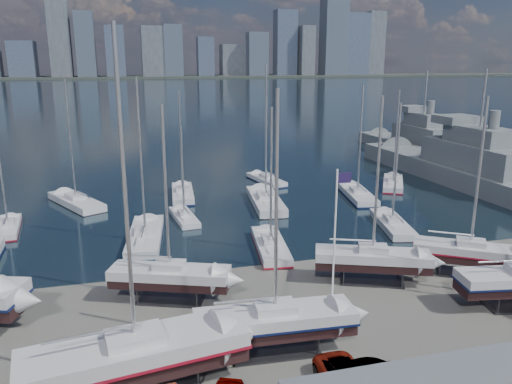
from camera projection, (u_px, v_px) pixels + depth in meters
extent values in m
plane|color=#605E59|center=(312.00, 317.00, 35.49)|extent=(1400.00, 1400.00, 0.00)
cube|color=#172836|center=(140.00, 90.00, 325.33)|extent=(1400.00, 600.00, 0.40)
cube|color=#2D332D|center=(131.00, 77.00, 568.08)|extent=(1400.00, 80.00, 2.20)
cube|color=#475166|center=(23.00, 59.00, 534.04)|extent=(26.03, 30.49, 37.14)
cube|color=#595E66|center=(59.00, 34.00, 526.83)|extent=(21.60, 16.58, 87.63)
cube|color=#3D4756|center=(86.00, 44.00, 537.08)|extent=(19.42, 28.42, 67.60)
cube|color=#475166|center=(115.00, 51.00, 549.37)|extent=(20.24, 23.80, 54.09)
cube|color=#595E66|center=(153.00, 51.00, 556.51)|extent=(24.62, 19.72, 54.00)
cube|color=#3D4756|center=(173.00, 51.00, 560.06)|extent=(20.75, 17.93, 55.97)
cube|color=#475166|center=(205.00, 57.00, 569.22)|extent=(18.36, 16.25, 43.03)
cube|color=#595E66|center=(233.00, 60.00, 596.84)|extent=(28.49, 22.03, 35.69)
cube|color=#3D4756|center=(257.00, 54.00, 584.88)|extent=(23.34, 17.87, 49.11)
cube|color=#475166|center=(285.00, 43.00, 605.17)|extent=(25.35, 19.79, 75.95)
cube|color=#595E66|center=(305.00, 51.00, 607.24)|extent=(17.00, 27.45, 57.67)
cube|color=#3D4756|center=(334.00, 30.00, 610.32)|extent=(29.28, 24.05, 106.04)
cube|color=#475166|center=(354.00, 44.00, 631.15)|extent=(30.82, 28.37, 74.41)
cube|color=#595E66|center=(375.00, 43.00, 639.93)|extent=(21.74, 17.03, 77.48)
cube|color=black|center=(137.00, 364.00, 27.07)|extent=(12.36, 4.65, 0.97)
cube|color=#BBBBC0|center=(136.00, 349.00, 26.83)|extent=(12.44, 5.15, 0.97)
cube|color=maroon|center=(136.00, 356.00, 26.94)|extent=(12.56, 5.21, 0.19)
cube|color=#BBBBC0|center=(135.00, 337.00, 26.65)|extent=(3.29, 2.46, 0.50)
cylinder|color=#B2B2B7|center=(125.00, 194.00, 24.65)|extent=(0.22, 0.22, 16.29)
cube|color=#2D2D33|center=(171.00, 299.00, 37.98)|extent=(5.44, 3.92, 0.16)
cube|color=black|center=(170.00, 281.00, 37.61)|extent=(9.16, 5.27, 0.72)
cube|color=#BBBBC0|center=(170.00, 273.00, 37.42)|extent=(9.30, 5.63, 0.72)
cube|color=#BBBBC0|center=(169.00, 265.00, 37.27)|extent=(2.65, 2.23, 0.50)
cylinder|color=#B2B2B7|center=(166.00, 190.00, 35.80)|extent=(0.22, 0.22, 12.15)
cube|color=#2D2D33|center=(275.00, 350.00, 31.30)|extent=(5.61, 2.83, 0.16)
cube|color=black|center=(275.00, 328.00, 30.92)|extent=(10.07, 2.96, 0.80)
cube|color=#BBBBC0|center=(275.00, 317.00, 30.72)|extent=(10.10, 3.38, 0.80)
cube|color=#0D1741|center=(275.00, 322.00, 30.81)|extent=(10.20, 3.41, 0.16)
cube|color=#BBBBC0|center=(275.00, 307.00, 30.56)|extent=(2.58, 1.82, 0.50)
cylinder|color=#B2B2B7|center=(276.00, 206.00, 28.92)|extent=(0.22, 0.22, 13.43)
cube|color=#2D2D33|center=(371.00, 281.00, 41.23)|extent=(5.59, 4.07, 0.16)
cube|color=black|center=(372.00, 264.00, 40.85)|extent=(9.40, 5.52, 0.74)
cube|color=#BBBBC0|center=(373.00, 255.00, 40.67)|extent=(9.55, 5.88, 0.74)
cube|color=#BBBBC0|center=(373.00, 248.00, 40.51)|extent=(2.73, 2.31, 0.50)
cylinder|color=#B2B2B7|center=(378.00, 176.00, 39.00)|extent=(0.22, 0.22, 12.49)
cube|color=#2D2D33|center=(467.00, 274.00, 42.58)|extent=(5.49, 4.70, 0.16)
cube|color=black|center=(469.00, 257.00, 42.20)|extent=(8.87, 6.86, 0.73)
cube|color=#BBBBC0|center=(470.00, 249.00, 42.02)|extent=(9.08, 7.18, 0.73)
cube|color=maroon|center=(470.00, 253.00, 42.10)|extent=(9.17, 7.26, 0.15)
cube|color=#BBBBC0|center=(471.00, 242.00, 41.86)|extent=(2.76, 2.55, 0.50)
cylinder|color=#B2B2B7|center=(479.00, 173.00, 40.36)|extent=(0.22, 0.22, 12.39)
cube|color=black|center=(9.00, 233.00, 53.67)|extent=(2.72, 8.13, 0.64)
cube|color=#BBBBC0|center=(8.00, 227.00, 53.51)|extent=(3.06, 8.16, 0.64)
cube|color=maroon|center=(8.00, 230.00, 53.58)|extent=(3.09, 8.24, 0.13)
cube|color=#BBBBC0|center=(7.00, 222.00, 53.37)|extent=(1.54, 2.12, 0.50)
cylinder|color=#B2B2B7|center=(1.00, 175.00, 52.07)|extent=(0.22, 0.22, 10.76)
cube|color=black|center=(77.00, 208.00, 63.12)|extent=(7.32, 10.83, 0.87)
cube|color=#BBBBC0|center=(76.00, 201.00, 62.90)|extent=(7.73, 11.05, 0.87)
cube|color=#BBBBC0|center=(76.00, 196.00, 62.73)|extent=(2.88, 3.25, 0.50)
cylinder|color=#B2B2B7|center=(70.00, 140.00, 60.94)|extent=(0.22, 0.22, 14.68)
cube|color=black|center=(146.00, 244.00, 50.54)|extent=(4.06, 11.51, 0.90)
cube|color=#BBBBC0|center=(146.00, 236.00, 50.32)|extent=(4.53, 11.56, 0.90)
cube|color=#0D1741|center=(146.00, 240.00, 50.42)|extent=(4.57, 11.68, 0.18)
cube|color=#BBBBC0|center=(145.00, 229.00, 50.14)|extent=(2.23, 3.03, 0.50)
cylinder|color=#B2B2B7|center=(141.00, 157.00, 48.28)|extent=(0.22, 0.22, 15.20)
cube|color=black|center=(184.00, 222.00, 57.20)|extent=(2.51, 7.63, 0.60)
cube|color=#BBBBC0|center=(184.00, 217.00, 57.05)|extent=(2.83, 7.66, 0.60)
cube|color=#BBBBC0|center=(184.00, 212.00, 56.91)|extent=(1.44, 1.99, 0.50)
cylinder|color=#B2B2B7|center=(182.00, 171.00, 55.70)|extent=(0.22, 0.22, 10.11)
cube|color=black|center=(183.00, 199.00, 67.19)|extent=(3.18, 9.91, 0.78)
cube|color=#BBBBC0|center=(183.00, 193.00, 67.00)|extent=(3.59, 9.94, 0.78)
cube|color=#0D1741|center=(183.00, 196.00, 67.09)|extent=(3.62, 10.04, 0.16)
cube|color=#BBBBC0|center=(182.00, 189.00, 66.84)|extent=(1.85, 2.57, 0.50)
cylinder|color=#B2B2B7|center=(181.00, 142.00, 65.24)|extent=(0.22, 0.22, 13.15)
cube|color=black|center=(271.00, 253.00, 48.19)|extent=(3.54, 9.72, 0.76)
cube|color=#BBBBC0|center=(271.00, 245.00, 48.00)|extent=(3.94, 9.78, 0.76)
cube|color=maroon|center=(271.00, 249.00, 48.08)|extent=(3.98, 9.87, 0.15)
cube|color=#BBBBC0|center=(271.00, 239.00, 47.84)|extent=(1.91, 2.57, 0.50)
cylinder|color=#B2B2B7|center=(271.00, 177.00, 46.28)|extent=(0.22, 0.22, 12.83)
cube|color=black|center=(266.00, 208.00, 63.30)|extent=(4.24, 12.33, 0.97)
cube|color=#BBBBC0|center=(266.00, 201.00, 63.05)|extent=(4.75, 12.39, 0.97)
cube|color=#BBBBC0|center=(266.00, 195.00, 62.87)|extent=(2.36, 3.23, 0.50)
cylinder|color=#B2B2B7|center=(266.00, 132.00, 60.87)|extent=(0.22, 0.22, 16.30)
cube|color=black|center=(266.00, 184.00, 75.21)|extent=(3.80, 9.06, 0.71)
cube|color=#BBBBC0|center=(266.00, 179.00, 75.04)|extent=(4.16, 9.14, 0.71)
cube|color=#0D1741|center=(266.00, 182.00, 75.12)|extent=(4.20, 9.23, 0.14)
cube|color=#BBBBC0|center=(266.00, 176.00, 74.88)|extent=(1.89, 2.45, 0.50)
cylinder|color=#B2B2B7|center=(266.00, 138.00, 73.44)|extent=(0.22, 0.22, 11.91)
cube|color=black|center=(392.00, 230.00, 54.61)|extent=(4.32, 9.65, 0.75)
cube|color=#BBBBC0|center=(392.00, 224.00, 54.42)|extent=(4.70, 9.74, 0.75)
cube|color=#BBBBC0|center=(393.00, 218.00, 54.26)|extent=(2.07, 2.64, 0.50)
cylinder|color=#B2B2B7|center=(397.00, 163.00, 52.73)|extent=(0.22, 0.22, 12.67)
cube|color=black|center=(357.00, 200.00, 66.61)|extent=(4.30, 10.62, 0.83)
cube|color=#BBBBC0|center=(358.00, 194.00, 66.40)|extent=(4.73, 10.69, 0.83)
cube|color=#0D1741|center=(357.00, 197.00, 66.50)|extent=(4.77, 10.80, 0.17)
cube|color=#BBBBC0|center=(358.00, 189.00, 66.24)|extent=(2.18, 2.86, 0.50)
cylinder|color=#B2B2B7|center=(360.00, 139.00, 64.54)|extent=(0.22, 0.22, 13.96)
cube|color=black|center=(393.00, 188.00, 72.81)|extent=(6.79, 9.49, 0.77)
cube|color=#BBBBC0|center=(393.00, 183.00, 72.62)|extent=(7.14, 9.69, 0.77)
cube|color=maroon|center=(393.00, 185.00, 72.71)|extent=(7.21, 9.78, 0.15)
cube|color=#BBBBC0|center=(393.00, 179.00, 72.46)|extent=(2.60, 2.89, 0.50)
cylinder|color=#B2B2B7|center=(396.00, 136.00, 70.88)|extent=(0.22, 0.22, 13.00)
cube|color=slate|center=(474.00, 183.00, 72.53)|extent=(9.84, 50.24, 4.50)
cube|color=slate|center=(477.00, 156.00, 71.50)|extent=(7.04, 17.72, 3.60)
cube|color=slate|center=(479.00, 135.00, 70.75)|extent=(5.16, 10.17, 2.40)
cube|color=slate|center=(457.00, 119.00, 74.94)|extent=(5.78, 5.20, 1.20)
cylinder|color=#B2B2B7|center=(484.00, 98.00, 69.43)|extent=(0.30, 0.30, 8.00)
cube|color=slate|center=(420.00, 153.00, 97.07)|extent=(7.25, 39.24, 3.52)
cube|color=slate|center=(422.00, 135.00, 96.18)|extent=(5.35, 13.80, 3.60)
cube|color=slate|center=(423.00, 119.00, 95.42)|extent=(3.95, 7.91, 2.40)
cube|color=slate|center=(412.00, 109.00, 98.62)|extent=(4.48, 4.02, 1.20)
cylinder|color=#B2B2B7|center=(426.00, 92.00, 94.11)|extent=(0.30, 0.30, 8.00)
imported|color=gray|center=(375.00, 378.00, 27.31)|extent=(5.02, 1.90, 1.64)
imported|color=gray|center=(348.00, 381.00, 27.28)|extent=(2.49, 5.14, 1.41)
cylinder|color=white|center=(334.00, 255.00, 31.87)|extent=(0.12, 0.12, 11.25)
cube|color=#1D123B|center=(344.00, 178.00, 30.71)|extent=(0.94, 0.05, 0.66)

